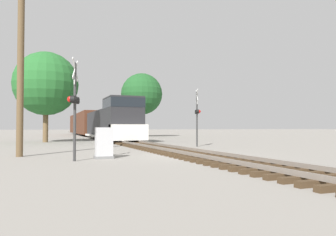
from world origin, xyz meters
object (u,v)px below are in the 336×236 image
(freight_train, at_px, (92,124))
(crossing_signal_near, at_px, (74,102))
(crossing_signal_far, at_px, (197,113))
(utility_pole, at_px, (21,63))
(relay_cabinet, at_px, (104,143))
(tree_far_right, at_px, (46,84))
(tree_mid_background, at_px, (142,94))

(freight_train, distance_m, crossing_signal_near, 37.85)
(crossing_signal_far, xyz_separation_m, utility_pole, (-11.80, -4.52, 2.14))
(freight_train, xyz_separation_m, crossing_signal_far, (3.78, -29.79, 0.49))
(relay_cabinet, height_order, tree_far_right, tree_far_right)
(crossing_signal_far, distance_m, tree_mid_background, 26.31)
(crossing_signal_far, bearing_deg, tree_far_right, 59.94)
(crossing_signal_near, height_order, crossing_signal_far, crossing_signal_near)
(freight_train, distance_m, relay_cabinet, 36.95)
(tree_far_right, bearing_deg, relay_cabinet, -82.38)
(freight_train, relative_size, relay_cabinet, 34.83)
(crossing_signal_far, bearing_deg, utility_pole, 128.55)
(utility_pole, bearing_deg, tree_mid_background, 63.79)
(utility_pole, distance_m, tree_far_right, 16.19)
(freight_train, relative_size, utility_pole, 5.53)
(crossing_signal_near, bearing_deg, tree_mid_background, 177.77)
(freight_train, xyz_separation_m, relay_cabinet, (-4.32, -36.67, -1.28))
(crossing_signal_near, distance_m, relay_cabinet, 2.39)
(freight_train, height_order, crossing_signal_near, crossing_signal_near)
(crossing_signal_near, bearing_deg, freight_train, -170.22)
(utility_pole, height_order, tree_far_right, utility_pole)
(freight_train, relative_size, tree_mid_background, 5.16)
(tree_mid_background, bearing_deg, tree_far_right, -133.93)
(freight_train, xyz_separation_m, tree_mid_background, (6.92, -3.97, 4.49))
(tree_mid_background, bearing_deg, crossing_signal_near, -110.70)
(crossing_signal_near, xyz_separation_m, utility_pole, (-2.30, 3.10, 2.12))
(utility_pole, bearing_deg, crossing_signal_near, -53.43)
(tree_far_right, bearing_deg, utility_pole, -94.35)
(tree_far_right, bearing_deg, tree_mid_background, 46.07)
(relay_cabinet, bearing_deg, tree_far_right, 97.62)
(crossing_signal_far, xyz_separation_m, tree_far_right, (-10.57, 11.59, 3.16))
(crossing_signal_far, height_order, utility_pole, utility_pole)
(freight_train, height_order, utility_pole, utility_pole)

